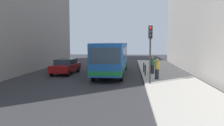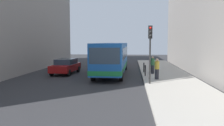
{
  "view_description": "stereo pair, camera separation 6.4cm",
  "coord_description": "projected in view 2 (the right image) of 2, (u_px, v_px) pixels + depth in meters",
  "views": [
    {
      "loc": [
        2.23,
        -18.98,
        3.1
      ],
      "look_at": [
        0.55,
        1.56,
        1.28
      ],
      "focal_mm": 38.07,
      "sensor_mm": 36.0,
      "label": 1
    },
    {
      "loc": [
        2.29,
        -18.97,
        3.1
      ],
      "look_at": [
        0.55,
        1.56,
        1.28
      ],
      "focal_mm": 38.07,
      "sensor_mm": 36.0,
      "label": 2
    }
  ],
  "objects": [
    {
      "name": "bus",
      "position": [
        112.0,
        56.0,
        22.75
      ],
      "size": [
        2.69,
        11.06,
        3.0
      ],
      "rotation": [
        0.0,
        0.0,
        3.13
      ],
      "color": "#19519E",
      "rests_on": "ground"
    },
    {
      "name": "pedestrian_mid_sidewalk",
      "position": [
        153.0,
        65.0,
        22.23
      ],
      "size": [
        0.38,
        0.38,
        1.63
      ],
      "rotation": [
        0.0,
        0.0,
        4.68
      ],
      "color": "#26262D",
      "rests_on": "sidewalk"
    },
    {
      "name": "car_beside_bus",
      "position": [
        66.0,
        66.0,
        23.14
      ],
      "size": [
        2.08,
        4.5,
        1.48
      ],
      "rotation": [
        0.0,
        0.0,
        3.08
      ],
      "color": "maroon",
      "rests_on": "ground"
    },
    {
      "name": "sidewalk",
      "position": [
        171.0,
        80.0,
        18.84
      ],
      "size": [
        4.4,
        40.0,
        0.15
      ],
      "primitive_type": "cube",
      "color": "#ADA89E",
      "rests_on": "ground"
    },
    {
      "name": "ground_plane",
      "position": [
        104.0,
        80.0,
        19.3
      ],
      "size": [
        80.0,
        80.0,
        0.0
      ],
      "primitive_type": "plane",
      "color": "#2D2D30"
    },
    {
      "name": "car_behind_bus",
      "position": [
        119.0,
        59.0,
        32.38
      ],
      "size": [
        2.06,
        4.49,
        1.48
      ],
      "rotation": [
        0.0,
        0.0,
        3.2
      ],
      "color": "maroon",
      "rests_on": "ground"
    },
    {
      "name": "bollard_mid",
      "position": [
        144.0,
        68.0,
        23.15
      ],
      "size": [
        0.11,
        0.11,
        0.95
      ],
      "primitive_type": "cylinder",
      "color": "black",
      "rests_on": "sidewalk"
    },
    {
      "name": "pedestrian_near_signal",
      "position": [
        157.0,
        69.0,
        18.84
      ],
      "size": [
        0.38,
        0.38,
        1.66
      ],
      "rotation": [
        0.0,
        0.0,
        1.4
      ],
      "color": "#26262D",
      "rests_on": "sidewalk"
    },
    {
      "name": "traffic_light",
      "position": [
        150.0,
        43.0,
        16.64
      ],
      "size": [
        0.28,
        0.33,
        4.1
      ],
      "color": "black",
      "rests_on": "sidewalk"
    },
    {
      "name": "bollard_near",
      "position": [
        145.0,
        70.0,
        20.76
      ],
      "size": [
        0.11,
        0.11,
        0.95
      ],
      "primitive_type": "cylinder",
      "color": "black",
      "rests_on": "sidewalk"
    }
  ]
}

